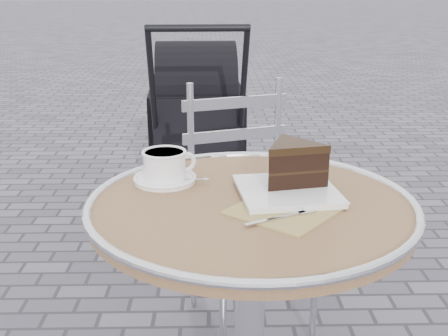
{
  "coord_description": "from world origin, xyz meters",
  "views": [
    {
      "loc": [
        -0.08,
        -1.13,
        1.18
      ],
      "look_at": [
        -0.06,
        0.09,
        0.78
      ],
      "focal_mm": 45.0,
      "sensor_mm": 36.0,
      "label": 1
    }
  ],
  "objects_px": {
    "cafe_table": "(250,269)",
    "bistro_chair": "(243,177)",
    "cappuccino_set": "(165,168)",
    "baby_stroller": "(197,126)",
    "cake_plate_set": "(292,170)"
  },
  "relations": [
    {
      "from": "cappuccino_set",
      "to": "cake_plate_set",
      "type": "bearing_deg",
      "value": -38.23
    },
    {
      "from": "cake_plate_set",
      "to": "bistro_chair",
      "type": "height_order",
      "value": "bistro_chair"
    },
    {
      "from": "cafe_table",
      "to": "cappuccino_set",
      "type": "bearing_deg",
      "value": 145.37
    },
    {
      "from": "cappuccino_set",
      "to": "bistro_chair",
      "type": "xyz_separation_m",
      "value": [
        0.22,
        0.59,
        -0.23
      ]
    },
    {
      "from": "cappuccino_set",
      "to": "bistro_chair",
      "type": "height_order",
      "value": "bistro_chair"
    },
    {
      "from": "cappuccino_set",
      "to": "baby_stroller",
      "type": "relative_size",
      "value": 0.17
    },
    {
      "from": "cafe_table",
      "to": "bistro_chair",
      "type": "distance_m",
      "value": 0.73
    },
    {
      "from": "cafe_table",
      "to": "baby_stroller",
      "type": "xyz_separation_m",
      "value": [
        -0.16,
        1.75,
        -0.11
      ]
    },
    {
      "from": "cappuccino_set",
      "to": "bistro_chair",
      "type": "bearing_deg",
      "value": 46.32
    },
    {
      "from": "cafe_table",
      "to": "bistro_chair",
      "type": "xyz_separation_m",
      "value": [
        0.02,
        0.73,
        -0.03
      ]
    },
    {
      "from": "cafe_table",
      "to": "cake_plate_set",
      "type": "height_order",
      "value": "cake_plate_set"
    },
    {
      "from": "cake_plate_set",
      "to": "cappuccino_set",
      "type": "bearing_deg",
      "value": 158.27
    },
    {
      "from": "baby_stroller",
      "to": "bistro_chair",
      "type": "bearing_deg",
      "value": -82.21
    },
    {
      "from": "cafe_table",
      "to": "baby_stroller",
      "type": "relative_size",
      "value": 0.72
    },
    {
      "from": "cake_plate_set",
      "to": "bistro_chair",
      "type": "bearing_deg",
      "value": 89.24
    }
  ]
}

